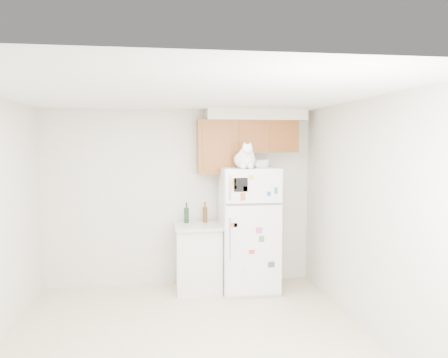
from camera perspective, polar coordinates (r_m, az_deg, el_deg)
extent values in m
cube|color=beige|center=(4.69, -4.58, -21.05)|extent=(3.80, 4.00, 0.01)
cube|color=beige|center=(6.27, -5.86, -2.46)|extent=(3.80, 0.04, 2.50)
cube|color=beige|center=(2.36, -1.50, -14.65)|extent=(3.80, 0.04, 2.50)
cube|color=beige|center=(4.80, 18.66, -4.91)|extent=(0.04, 4.00, 2.50)
cube|color=white|center=(4.25, -4.81, 11.02)|extent=(3.80, 4.00, 0.04)
cube|color=#90551F|center=(6.21, 5.32, 5.57)|extent=(0.90, 0.33, 0.45)
cube|color=#90551F|center=(6.09, -1.12, 4.19)|extent=(0.50, 0.33, 0.75)
cube|color=silver|center=(6.21, 4.19, 8.35)|extent=(1.40, 0.37, 0.15)
cube|color=white|center=(6.07, 3.19, -6.50)|extent=(0.76, 0.72, 1.70)
cube|color=white|center=(5.62, 3.99, -0.98)|extent=(0.74, 0.03, 0.44)
cube|color=white|center=(5.76, 3.94, -9.32)|extent=(0.74, 0.03, 1.19)
cube|color=#59595B|center=(5.64, 3.97, -3.25)|extent=(0.74, 0.03, 0.02)
cylinder|color=silver|center=(5.53, 0.81, -1.11)|extent=(0.02, 0.02, 0.32)
cylinder|color=silver|center=(5.64, 0.80, -7.90)|extent=(0.02, 0.02, 0.55)
cube|color=black|center=(5.56, 2.22, -0.77)|extent=(0.18, 0.00, 0.18)
cube|color=white|center=(5.63, 2.40, -5.33)|extent=(0.22, 0.00, 0.28)
cube|color=#49484D|center=(5.84, 6.20, -11.05)|extent=(0.09, 0.00, 0.08)
cube|color=silver|center=(5.79, 2.71, -12.01)|extent=(0.05, 0.00, 0.10)
cube|color=#D6353E|center=(5.74, 3.66, -9.48)|extent=(0.08, 0.00, 0.05)
cube|color=#23688E|center=(5.67, 6.80, -1.51)|extent=(0.05, 0.00, 0.08)
cube|color=#3C843F|center=(5.73, 4.94, -7.82)|extent=(0.07, 0.00, 0.08)
cube|color=#C95632|center=(5.58, 2.49, -2.31)|extent=(0.06, 0.00, 0.10)
cube|color=#E08746|center=(5.58, 2.82, -1.28)|extent=(0.05, 0.00, 0.06)
cube|color=#D36541|center=(5.62, 1.31, -6.05)|extent=(0.09, 0.00, 0.06)
cube|color=#BC823A|center=(5.54, 1.31, -0.35)|extent=(0.05, 0.00, 0.08)
cube|color=#BE4C9F|center=(5.70, 4.61, -6.70)|extent=(0.08, 0.00, 0.08)
cube|color=#3051A9|center=(5.65, 5.89, -1.94)|extent=(0.05, 0.00, 0.06)
cube|color=#E6B851|center=(5.55, 1.20, -1.10)|extent=(0.09, 0.00, 0.05)
cube|color=gold|center=(5.58, 3.54, 0.22)|extent=(0.07, 0.00, 0.06)
cube|color=white|center=(6.13, -3.38, -10.34)|extent=(0.60, 0.60, 0.88)
cube|color=beige|center=(6.00, -3.38, -6.15)|extent=(0.64, 0.64, 0.04)
ellipsoid|color=white|center=(5.72, 2.72, 2.52)|extent=(0.28, 0.37, 0.24)
ellipsoid|color=white|center=(5.61, 2.93, 3.02)|extent=(0.20, 0.16, 0.22)
sphere|color=white|center=(5.55, 3.05, 3.88)|extent=(0.14, 0.14, 0.14)
cone|color=white|center=(5.54, 2.68, 4.60)|extent=(0.05, 0.05, 0.05)
cone|color=white|center=(5.56, 3.44, 4.59)|extent=(0.05, 0.05, 0.05)
cone|color=#D88C8C|center=(5.53, 2.69, 4.54)|extent=(0.03, 0.03, 0.03)
cone|color=#D88C8C|center=(5.55, 3.45, 4.54)|extent=(0.03, 0.03, 0.03)
sphere|color=white|center=(5.49, 3.17, 3.65)|extent=(0.06, 0.06, 0.06)
sphere|color=white|center=(5.56, 2.53, 1.69)|extent=(0.07, 0.07, 0.07)
sphere|color=white|center=(5.58, 3.49, 1.69)|extent=(0.07, 0.07, 0.07)
cylinder|color=white|center=(5.87, 3.60, 1.84)|extent=(0.17, 0.24, 0.08)
cube|color=white|center=(6.16, 4.90, 2.09)|extent=(0.19, 0.14, 0.10)
cube|color=white|center=(5.96, 4.70, 1.96)|extent=(0.17, 0.14, 0.09)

